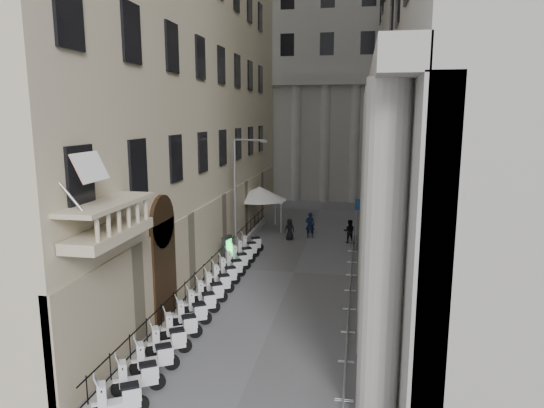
# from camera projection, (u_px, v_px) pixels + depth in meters

# --- Properties ---
(far_building) EXTENTS (22.00, 10.00, 30.00)m
(far_building) POSITION_uv_depth(u_px,v_px,m) (330.00, 60.00, 53.33)
(far_building) COLOR #A9A79F
(far_building) RESTS_ON ground
(iron_fence) EXTENTS (0.30, 28.00, 1.40)m
(iron_fence) POSITION_uv_depth(u_px,v_px,m) (217.00, 275.00, 27.75)
(iron_fence) COLOR black
(iron_fence) RESTS_ON ground
(blue_awning) EXTENTS (1.60, 3.00, 3.00)m
(blue_awning) POSITION_uv_depth(u_px,v_px,m) (365.00, 245.00, 34.02)
(blue_awning) COLOR navy
(blue_awning) RESTS_ON ground
(flag) EXTENTS (1.00, 1.40, 8.20)m
(flag) POSITION_uv_depth(u_px,v_px,m) (107.00, 408.00, 15.11)
(flag) COLOR #9E0C11
(flag) RESTS_ON ground
(scooter_1) EXTENTS (1.49, 1.19, 1.50)m
(scooter_1) POSITION_uv_depth(u_px,v_px,m) (140.00, 393.00, 15.93)
(scooter_1) COLOR silver
(scooter_1) RESTS_ON ground
(scooter_2) EXTENTS (1.49, 1.19, 1.50)m
(scooter_2) POSITION_uv_depth(u_px,v_px,m) (156.00, 373.00, 17.19)
(scooter_2) COLOR silver
(scooter_2) RESTS_ON ground
(scooter_3) EXTENTS (1.49, 1.19, 1.50)m
(scooter_3) POSITION_uv_depth(u_px,v_px,m) (170.00, 355.00, 18.44)
(scooter_3) COLOR silver
(scooter_3) RESTS_ON ground
(scooter_4) EXTENTS (1.49, 1.19, 1.50)m
(scooter_4) POSITION_uv_depth(u_px,v_px,m) (182.00, 340.00, 19.70)
(scooter_4) COLOR silver
(scooter_4) RESTS_ON ground
(scooter_5) EXTENTS (1.49, 1.19, 1.50)m
(scooter_5) POSITION_uv_depth(u_px,v_px,m) (193.00, 326.00, 20.96)
(scooter_5) COLOR silver
(scooter_5) RESTS_ON ground
(scooter_6) EXTENTS (1.49, 1.19, 1.50)m
(scooter_6) POSITION_uv_depth(u_px,v_px,m) (202.00, 314.00, 22.21)
(scooter_6) COLOR silver
(scooter_6) RESTS_ON ground
(scooter_7) EXTENTS (1.49, 1.19, 1.50)m
(scooter_7) POSITION_uv_depth(u_px,v_px,m) (211.00, 304.00, 23.47)
(scooter_7) COLOR silver
(scooter_7) RESTS_ON ground
(scooter_8) EXTENTS (1.49, 1.19, 1.50)m
(scooter_8) POSITION_uv_depth(u_px,v_px,m) (218.00, 294.00, 24.72)
(scooter_8) COLOR silver
(scooter_8) RESTS_ON ground
(scooter_9) EXTENTS (1.49, 1.19, 1.50)m
(scooter_9) POSITION_uv_depth(u_px,v_px,m) (225.00, 285.00, 25.98)
(scooter_9) COLOR silver
(scooter_9) RESTS_ON ground
(scooter_10) EXTENTS (1.49, 1.19, 1.50)m
(scooter_10) POSITION_uv_depth(u_px,v_px,m) (231.00, 278.00, 27.24)
(scooter_10) COLOR silver
(scooter_10) RESTS_ON ground
(scooter_11) EXTENTS (1.49, 1.19, 1.50)m
(scooter_11) POSITION_uv_depth(u_px,v_px,m) (237.00, 270.00, 28.49)
(scooter_11) COLOR silver
(scooter_11) RESTS_ON ground
(scooter_12) EXTENTS (1.49, 1.19, 1.50)m
(scooter_12) POSITION_uv_depth(u_px,v_px,m) (242.00, 264.00, 29.75)
(scooter_12) COLOR silver
(scooter_12) RESTS_ON ground
(scooter_13) EXTENTS (1.49, 1.19, 1.50)m
(scooter_13) POSITION_uv_depth(u_px,v_px,m) (247.00, 258.00, 31.00)
(scooter_13) COLOR silver
(scooter_13) RESTS_ON ground
(scooter_14) EXTENTS (1.49, 1.19, 1.50)m
(scooter_14) POSITION_uv_depth(u_px,v_px,m) (251.00, 252.00, 32.26)
(scooter_14) COLOR silver
(scooter_14) RESTS_ON ground
(barrier_1) EXTENTS (0.60, 2.40, 1.10)m
(barrier_1) POSITION_uv_depth(u_px,v_px,m) (345.00, 380.00, 16.69)
(barrier_1) COLOR #B3B6BB
(barrier_1) RESTS_ON ground
(barrier_2) EXTENTS (0.60, 2.40, 1.10)m
(barrier_2) POSITION_uv_depth(u_px,v_px,m) (347.00, 347.00, 19.11)
(barrier_2) COLOR #B3B6BB
(barrier_2) RESTS_ON ground
(barrier_3) EXTENTS (0.60, 2.40, 1.10)m
(barrier_3) POSITION_uv_depth(u_px,v_px,m) (349.00, 321.00, 21.53)
(barrier_3) COLOR #B3B6BB
(barrier_3) RESTS_ON ground
(barrier_4) EXTENTS (0.60, 2.40, 1.10)m
(barrier_4) POSITION_uv_depth(u_px,v_px,m) (350.00, 300.00, 23.95)
(barrier_4) COLOR #B3B6BB
(barrier_4) RESTS_ON ground
(barrier_5) EXTENTS (0.60, 2.40, 1.10)m
(barrier_5) POSITION_uv_depth(u_px,v_px,m) (351.00, 283.00, 26.37)
(barrier_5) COLOR #B3B6BB
(barrier_5) RESTS_ON ground
(barrier_6) EXTENTS (0.60, 2.40, 1.10)m
(barrier_6) POSITION_uv_depth(u_px,v_px,m) (352.00, 269.00, 28.79)
(barrier_6) COLOR #B3B6BB
(barrier_6) RESTS_ON ground
(barrier_7) EXTENTS (0.60, 2.40, 1.10)m
(barrier_7) POSITION_uv_depth(u_px,v_px,m) (352.00, 257.00, 31.21)
(barrier_7) COLOR #B3B6BB
(barrier_7) RESTS_ON ground
(barrier_8) EXTENTS (0.60, 2.40, 1.10)m
(barrier_8) POSITION_uv_depth(u_px,v_px,m) (353.00, 247.00, 33.63)
(barrier_8) COLOR #B3B6BB
(barrier_8) RESTS_ON ground
(barrier_9) EXTENTS (0.60, 2.40, 1.10)m
(barrier_9) POSITION_uv_depth(u_px,v_px,m) (353.00, 238.00, 36.05)
(barrier_9) COLOR #B3B6BB
(barrier_9) RESTS_ON ground
(security_tent) EXTENTS (4.25, 4.25, 3.45)m
(security_tent) POSITION_uv_depth(u_px,v_px,m) (265.00, 195.00, 37.81)
(security_tent) COLOR silver
(security_tent) RESTS_ON ground
(street_lamp) EXTENTS (2.38, 0.93, 7.55)m
(street_lamp) POSITION_uv_depth(u_px,v_px,m) (239.00, 188.00, 30.68)
(street_lamp) COLOR #92959A
(street_lamp) RESTS_ON ground
(info_kiosk) EXTENTS (0.44, 0.89, 1.81)m
(info_kiosk) POSITION_uv_depth(u_px,v_px,m) (227.00, 250.00, 29.38)
(info_kiosk) COLOR black
(info_kiosk) RESTS_ON ground
(pedestrian_a) EXTENTS (0.74, 0.53, 1.89)m
(pedestrian_a) POSITION_uv_depth(u_px,v_px,m) (310.00, 225.00, 36.01)
(pedestrian_a) COLOR #0C1732
(pedestrian_a) RESTS_ON ground
(pedestrian_b) EXTENTS (0.86, 0.69, 1.69)m
(pedestrian_b) POSITION_uv_depth(u_px,v_px,m) (349.00, 231.00, 34.53)
(pedestrian_b) COLOR black
(pedestrian_b) RESTS_ON ground
(pedestrian_c) EXTENTS (0.91, 0.80, 1.57)m
(pedestrian_c) POSITION_uv_depth(u_px,v_px,m) (290.00, 229.00, 35.36)
(pedestrian_c) COLOR black
(pedestrian_c) RESTS_ON ground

